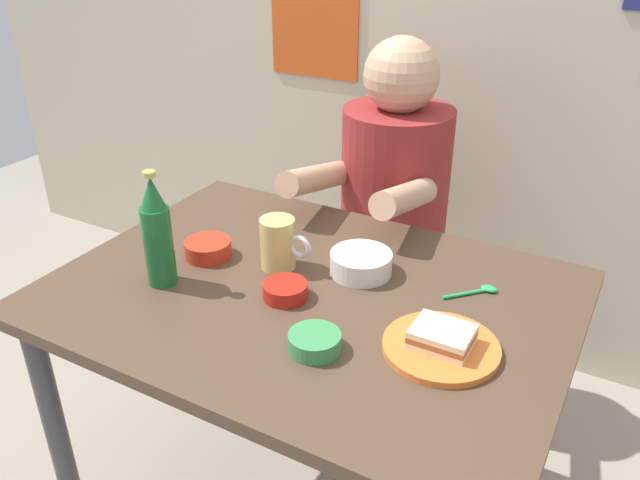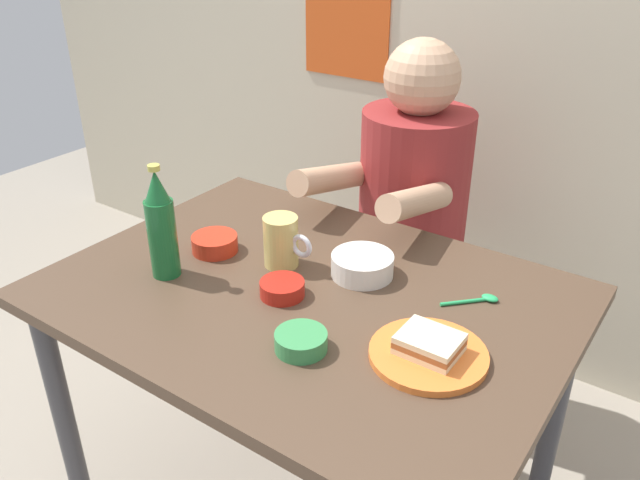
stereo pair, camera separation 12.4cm
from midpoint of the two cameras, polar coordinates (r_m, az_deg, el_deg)
name	(u,v)px [view 2 (the right image)]	position (r m, az deg, el deg)	size (l,w,h in m)	color
dining_table	(307,325)	(1.44, 1.32, -7.63)	(1.10, 0.80, 0.74)	#4C3828
stool	(406,300)	(2.10, 9.31, -5.35)	(0.34, 0.34, 0.45)	#4C4C51
person_seated	(413,181)	(1.90, 10.11, 5.11)	(0.33, 0.56, 0.72)	maroon
plate_orange	(428,354)	(1.22, 12.50, -9.98)	(0.22, 0.22, 0.01)	orange
sandwich	(429,344)	(1.21, 12.62, -9.05)	(0.11, 0.09, 0.04)	beige
beer_mug	(282,242)	(1.46, -0.99, -0.20)	(0.13, 0.08, 0.12)	#D1BC66
beer_bottle	(161,227)	(1.42, -11.52, 1.09)	(0.06, 0.06, 0.26)	#19602D
dip_bowl_green	(301,341)	(1.21, 1.25, -9.01)	(0.10, 0.10, 0.03)	#388C4C
sambal_bowl_red	(282,288)	(1.36, -0.78, -4.34)	(0.10, 0.10, 0.03)	#B21E14
sauce_bowl_chili	(215,243)	(1.54, -7.09, -0.29)	(0.11, 0.11, 0.04)	red
rice_bowl_white	(362,264)	(1.44, 6.24, -2.21)	(0.14, 0.14, 0.05)	silver
spoon	(480,299)	(1.41, 16.49, -5.15)	(0.10, 0.09, 0.01)	#26A559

